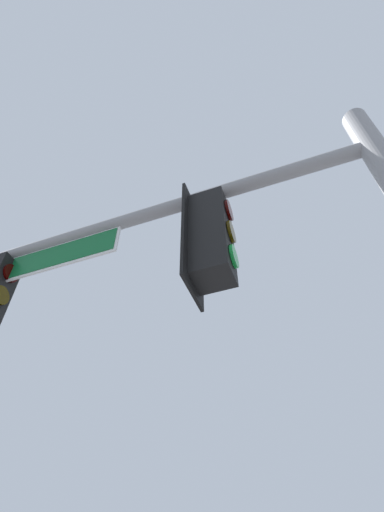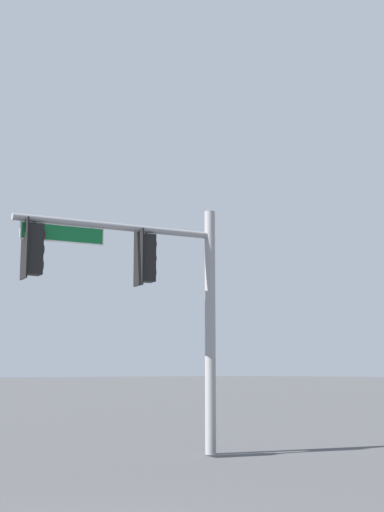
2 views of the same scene
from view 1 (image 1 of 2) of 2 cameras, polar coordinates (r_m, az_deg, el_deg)
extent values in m
cylinder|color=gray|center=(4.49, -6.30, 5.91)|extent=(4.68, 1.24, 0.16)
cube|color=black|center=(3.83, 0.05, 1.93)|extent=(0.15, 0.51, 1.30)
cube|color=black|center=(3.79, 2.74, 2.67)|extent=(0.42, 0.39, 1.10)
cylinder|color=black|center=(4.27, 2.46, 8.08)|extent=(0.04, 0.04, 0.12)
cylinder|color=#340503|center=(4.02, 5.30, 6.51)|extent=(0.08, 0.22, 0.22)
cylinder|color=#392D05|center=(3.76, 5.64, 3.45)|extent=(0.08, 0.22, 0.22)
cylinder|color=green|center=(3.52, 6.02, -0.04)|extent=(0.08, 0.22, 0.22)
cylinder|color=black|center=(5.37, -25.16, -0.61)|extent=(0.04, 0.04, 0.12)
cylinder|color=#340503|center=(5.06, -24.44, -2.28)|extent=(0.08, 0.22, 0.22)
cylinder|color=#392D05|center=(4.86, -25.60, -5.08)|extent=(0.08, 0.22, 0.22)
cube|color=#0F602D|center=(4.86, -20.29, -0.49)|extent=(1.79, 0.46, 0.34)
cube|color=white|center=(4.86, -20.29, -0.49)|extent=(1.84, 0.46, 0.40)
camera|label=2|loc=(14.36, -119.11, 28.21)|focal=50.00mm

